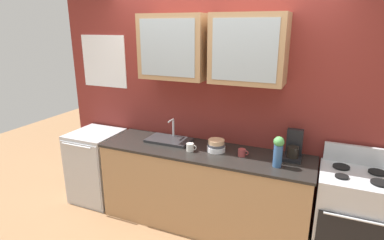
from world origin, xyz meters
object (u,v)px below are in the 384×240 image
Objects in this scene: vase at (278,150)px; cup_near_bowls at (242,153)px; bowl_stack at (216,146)px; coffee_maker at (294,148)px; stove_range at (352,219)px; dishwasher at (97,166)px; cup_near_sink at (190,147)px; sink_faucet at (169,140)px.

cup_near_bowls is at bearing 163.63° from vase.
coffee_maker reaches higher than bowl_stack.
stove_range reaches higher than dishwasher.
cup_near_sink reaches higher than cup_near_bowls.
vase reaches higher than dishwasher.
vase is at bearing -171.76° from stove_range.
cup_near_sink is (-0.25, -0.11, -0.02)m from bowl_stack.
bowl_stack is 0.65× the size of vase.
bowl_stack reaches higher than cup_near_bowls.
cup_near_sink is (0.34, -0.17, 0.02)m from sink_faucet.
cup_near_bowls is (-0.36, 0.11, -0.12)m from vase.
cup_near_sink reaches higher than dishwasher.
vase is at bearing -9.01° from sink_faucet.
sink_faucet is at bearing 153.03° from cup_near_sink.
vase is 0.33× the size of dishwasher.
cup_near_bowls is (0.28, -0.03, -0.02)m from bowl_stack.
dishwasher is (-1.86, -0.01, -0.48)m from cup_near_bowls.
coffee_maker is at bearing 164.93° from stove_range.
sink_faucet is 0.59m from bowl_stack.
sink_faucet reaches higher than cup_near_bowls.
sink_faucet reaches higher than dishwasher.
cup_near_bowls is at bearing -162.37° from coffee_maker.
vase reaches higher than coffee_maker.
sink_faucet reaches higher than bowl_stack.
stove_range is at bearing 0.09° from dishwasher.
coffee_maker is (1.01, 0.24, 0.07)m from cup_near_sink.
bowl_stack is 0.28m from cup_near_bowls.
bowl_stack is 0.27m from cup_near_sink.
vase is at bearing -2.49° from dishwasher.
stove_range is 0.81m from coffee_maker.
sink_faucet is 1.10m from dishwasher.
coffee_maker reaches higher than cup_near_bowls.
cup_near_sink is at bearing -166.84° from coffee_maker.
bowl_stack is at bearing 23.92° from cup_near_sink.
bowl_stack is 0.77m from coffee_maker.
stove_range is 1.16m from cup_near_bowls.
sink_faucet is at bearing -177.34° from coffee_maker.
sink_faucet is at bearing 170.99° from vase.
dishwasher is (-1.57, -0.04, -0.51)m from bowl_stack.
vase is (-0.70, -0.10, 0.60)m from stove_range.
vase is 0.90m from cup_near_sink.
coffee_maker is (0.48, 0.15, 0.07)m from cup_near_bowls.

